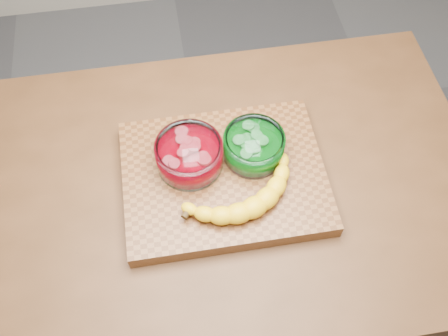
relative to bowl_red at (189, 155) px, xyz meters
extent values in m
plane|color=#57575C|center=(0.07, -0.04, -0.97)|extent=(3.50, 3.50, 0.00)
cube|color=#4D2D17|center=(0.07, -0.04, -0.52)|extent=(1.20, 0.80, 0.90)
cube|color=brown|center=(0.07, -0.04, -0.05)|extent=(0.45, 0.35, 0.04)
cylinder|color=white|center=(0.00, 0.00, 0.00)|extent=(0.15, 0.15, 0.07)
cylinder|color=#BB0012|center=(0.00, 0.00, -0.01)|extent=(0.13, 0.13, 0.04)
cylinder|color=#ED4B58|center=(0.00, 0.00, 0.02)|extent=(0.12, 0.12, 0.02)
cylinder|color=white|center=(0.14, 0.00, 0.00)|extent=(0.14, 0.14, 0.06)
cylinder|color=#077B15|center=(0.14, 0.00, -0.01)|extent=(0.11, 0.11, 0.04)
cylinder|color=#59BF5B|center=(0.14, 0.00, 0.02)|extent=(0.11, 0.11, 0.02)
camera|label=1|loc=(-0.02, -0.60, 0.91)|focal=40.00mm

